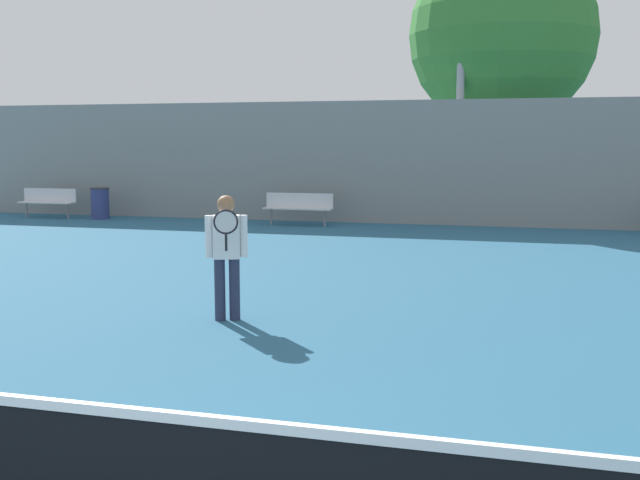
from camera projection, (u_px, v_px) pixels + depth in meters
The scene contains 6 objects.
tennis_player at pixel (227, 250), 9.63m from camera, with size 0.51×0.49×1.63m.
bench_courtside_near at pixel (48, 199), 22.78m from camera, with size 1.81×0.40×0.89m.
bench_courtside_far at pixel (299, 205), 20.72m from camera, with size 1.93×0.40×0.89m.
trash_bin at pixel (100, 203), 22.41m from camera, with size 0.56×0.56×0.94m.
back_fence at pixel (455, 163), 20.53m from camera, with size 32.46×0.06×3.45m.
tree_green_tall at pixel (502, 36), 22.66m from camera, with size 5.64×5.64×8.31m.
Camera 1 is at (1.80, -3.01, 2.32)m, focal length 42.00 mm.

